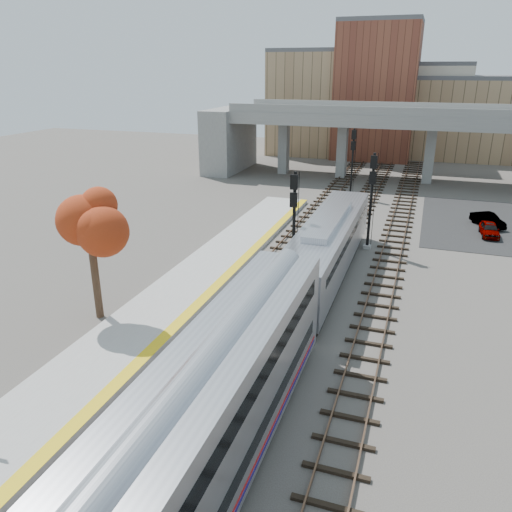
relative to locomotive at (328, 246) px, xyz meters
The scene contains 15 objects.
ground 10.92m from the locomotive, 95.37° to the right, with size 160.00×160.00×0.00m, color #47423D.
platform 13.62m from the locomotive, 127.81° to the right, with size 4.50×60.00×0.35m, color #9E9E99.
yellow_strip 12.53m from the locomotive, 120.84° to the right, with size 0.70×60.00×0.01m, color yellow.
tracks 2.89m from the locomotive, 92.05° to the left, with size 10.70×95.00×0.25m.
overpass 34.77m from the locomotive, 83.49° to the left, with size 54.00×12.00×9.50m.
buildings_far 56.22m from the locomotive, 89.73° to the left, with size 43.00×21.00×20.60m.
parking_lot 21.81m from the locomotive, 53.18° to the left, with size 14.00×18.00×0.04m, color black.
locomotive is the anchor object (origin of this frame).
coach 22.61m from the locomotive, 90.00° to the right, with size 3.03×25.00×5.00m.
signal_mast_near 2.95m from the locomotive, 146.99° to the right, with size 0.60×0.64×7.55m.
signal_mast_mid 7.20m from the locomotive, 73.42° to the left, with size 0.60×0.64×7.71m.
signal_mast_far 24.19m from the locomotive, 94.99° to the left, with size 0.60×0.64×7.55m.
tree 15.86m from the locomotive, 137.75° to the right, with size 3.60×3.60×8.21m.
car_a 17.80m from the locomotive, 49.04° to the left, with size 1.41×3.51×1.20m, color #99999E.
car_b 20.17m from the locomotive, 54.34° to the left, with size 1.31×3.74×1.23m, color #99999E.
Camera 1 is at (6.85, -21.58, 13.78)m, focal length 35.00 mm.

